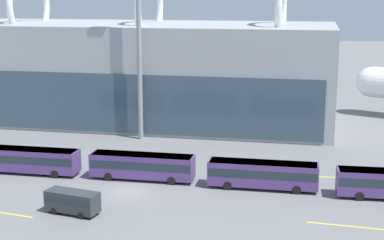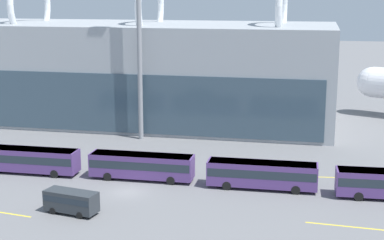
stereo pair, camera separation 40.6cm
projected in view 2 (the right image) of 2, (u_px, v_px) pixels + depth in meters
The scene contains 10 objects.
ground_plane at pixel (128, 192), 65.98m from camera, with size 440.00×440.00×0.00m, color slate.
airliner_at_gate_far at pixel (189, 80), 115.68m from camera, with size 36.14×40.29×14.35m.
shuttle_bus_0 at pixel (29, 159), 72.48m from camera, with size 12.46×2.92×3.10m.
shuttle_bus_1 at pixel (142, 165), 69.95m from camera, with size 12.46×2.92×3.10m.
shuttle_bus_2 at pixel (262, 173), 66.67m from camera, with size 12.48×2.98×3.10m.
service_van_foreground at pixel (71, 200), 59.28m from camera, with size 5.78×3.01×2.34m.
floodlight_mast at pixel (139, 17), 85.90m from camera, with size 2.51×2.51×31.05m.
lane_stripe_1 at pixel (355, 227), 56.02m from camera, with size 9.29×0.25×0.01m, color yellow.
lane_stripe_3 at pixel (4, 213), 59.66m from camera, with size 6.59×0.25×0.01m, color yellow.
lane_stripe_4 at pixel (323, 177), 71.18m from camera, with size 10.87×0.25×0.01m, color yellow.
Camera 2 is at (20.20, -59.84, 21.94)m, focal length 55.00 mm.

